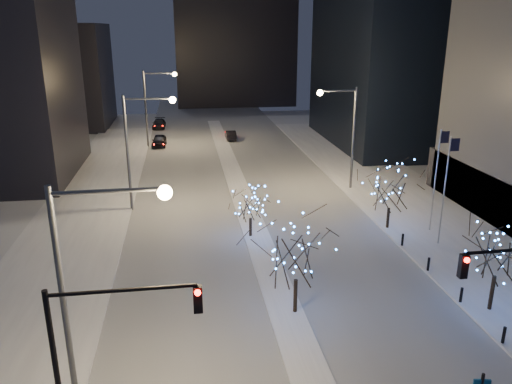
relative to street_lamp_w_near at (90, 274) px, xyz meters
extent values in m
cube|color=#A6ACB5|center=(8.94, 33.00, -6.49)|extent=(20.00, 130.00, 0.02)
cube|color=white|center=(8.94, 28.00, -6.42)|extent=(2.00, 80.00, 0.15)
cube|color=white|center=(23.94, 18.00, -6.42)|extent=(10.00, 90.00, 0.15)
cube|color=white|center=(-5.06, 18.00, -6.42)|extent=(8.00, 90.00, 0.15)
cube|color=black|center=(-17.06, 68.00, 1.50)|extent=(18.00, 16.00, 16.00)
cylinder|color=#595E66|center=(-1.06, 0.00, -1.50)|extent=(0.24, 0.24, 10.00)
cylinder|color=#595E66|center=(0.94, 0.00, 3.20)|extent=(4.00, 0.16, 0.16)
sphere|color=#FFC27F|center=(2.94, 0.00, 3.05)|extent=(0.56, 0.56, 0.56)
cylinder|color=#595E66|center=(-1.06, 25.00, -1.50)|extent=(0.24, 0.24, 10.00)
cylinder|color=#595E66|center=(0.94, 25.00, 3.20)|extent=(4.00, 0.16, 0.16)
sphere|color=#FFC27F|center=(2.94, 25.00, 3.05)|extent=(0.56, 0.56, 0.56)
cylinder|color=#595E66|center=(-1.06, 50.00, -1.50)|extent=(0.24, 0.24, 10.00)
cylinder|color=#595E66|center=(0.94, 50.00, 3.20)|extent=(4.00, 0.16, 0.16)
sphere|color=#FFC27F|center=(2.94, 50.00, 3.05)|extent=(0.56, 0.56, 0.56)
cylinder|color=#595E66|center=(19.94, 28.00, -1.50)|extent=(0.24, 0.24, 10.00)
cylinder|color=#595E66|center=(18.19, 28.00, 3.20)|extent=(3.50, 0.16, 0.16)
sphere|color=#FFC27F|center=(16.44, 28.00, 3.05)|extent=(0.56, 0.56, 0.56)
cylinder|color=black|center=(-1.06, -2.00, -3.00)|extent=(0.20, 0.20, 7.00)
cylinder|color=black|center=(1.44, -2.00, 0.30)|extent=(5.00, 0.14, 0.14)
cube|color=black|center=(3.94, -2.00, -0.25)|extent=(0.32, 0.28, 1.00)
sphere|color=#FF0C05|center=(3.94, -2.18, 0.10)|extent=(0.22, 0.22, 0.22)
cube|color=black|center=(14.44, -1.00, -0.25)|extent=(0.32, 0.28, 1.00)
sphere|color=#FF0C05|center=(14.44, -1.18, 0.10)|extent=(0.22, 0.22, 0.22)
cylinder|color=silver|center=(21.94, 14.00, -2.35)|extent=(0.10, 0.10, 8.00)
cube|color=black|center=(22.29, 14.00, 1.05)|extent=(0.70, 0.03, 0.90)
cylinder|color=silver|center=(22.54, 16.50, -2.35)|extent=(0.10, 0.10, 8.00)
cube|color=black|center=(22.89, 16.50, 1.05)|extent=(0.70, 0.03, 0.90)
cylinder|color=black|center=(19.14, 2.00, -5.90)|extent=(0.16, 0.16, 0.90)
cylinder|color=black|center=(19.14, 6.00, -5.90)|extent=(0.16, 0.16, 0.90)
cylinder|color=black|center=(19.14, 10.00, -5.90)|extent=(0.16, 0.16, 0.90)
cylinder|color=black|center=(19.14, 14.00, -5.90)|extent=(0.16, 0.16, 0.90)
imported|color=black|center=(0.44, 50.14, -5.73)|extent=(2.04, 4.58, 1.53)
imported|color=black|center=(10.44, 52.99, -5.83)|extent=(1.43, 4.04, 1.33)
imported|color=black|center=(-0.06, 63.33, -5.80)|extent=(2.14, 4.92, 1.41)
cylinder|color=black|center=(9.44, 6.42, -5.37)|extent=(0.22, 0.22, 1.96)
cylinder|color=black|center=(8.44, 17.42, -5.64)|extent=(0.22, 0.22, 1.42)
cylinder|color=black|center=(20.36, 5.06, -5.33)|extent=(0.22, 0.22, 2.05)
cylinder|color=black|center=(19.44, 17.48, -5.53)|extent=(0.22, 0.22, 1.63)
camera|label=1|loc=(3.70, -17.43, 8.69)|focal=35.00mm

